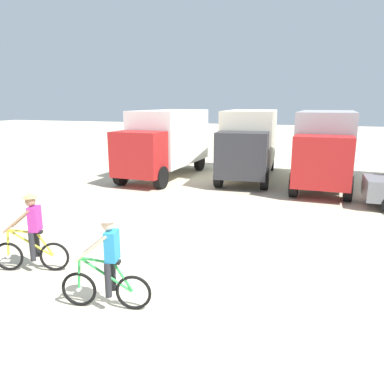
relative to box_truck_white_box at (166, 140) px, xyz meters
The scene contains 6 objects.
ground_plane 12.83m from the box_truck_white_box, 69.16° to the right, with size 120.00×120.00×0.00m, color beige.
box_truck_white_box is the anchor object (origin of this frame).
box_truck_cream_rv 4.23m from the box_truck_white_box, 15.64° to the left, with size 2.88×6.91×3.35m.
box_truck_grey_hauler 7.69m from the box_truck_white_box, ahead, with size 2.49×6.79×3.35m.
cyclist_orange_shirt 11.63m from the box_truck_white_box, 82.09° to the right, with size 1.66×0.70×1.82m.
cyclist_cowboy_hat 13.03m from the box_truck_white_box, 71.79° to the right, with size 1.71×0.57×1.82m.
Camera 1 is at (3.10, -6.04, 3.76)m, focal length 35.50 mm.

